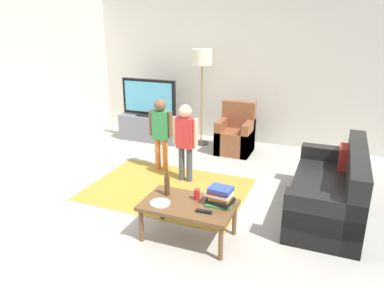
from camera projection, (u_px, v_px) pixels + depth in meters
ground at (175, 205)px, 4.80m from camera, size 7.80×7.80×0.00m
wall_back at (239, 71)px, 7.00m from camera, size 6.00×0.12×2.70m
area_rug at (167, 189)px, 5.24m from camera, size 2.20×1.60×0.01m
tv_stand at (151, 128)px, 7.29m from camera, size 1.20×0.44×0.50m
tv at (149, 98)px, 7.08m from camera, size 1.10×0.28×0.71m
couch at (334, 192)px, 4.50m from camera, size 0.80×1.80×0.86m
armchair at (236, 136)px, 6.62m from camera, size 0.60×0.60×0.90m
floor_lamp at (202, 62)px, 6.65m from camera, size 0.36×0.36×1.78m
child_near_tv at (161, 128)px, 5.70m from camera, size 0.39×0.19×1.15m
child_center at (185, 136)px, 5.30m from camera, size 0.39×0.19×1.16m
coffee_table at (188, 207)px, 3.98m from camera, size 1.00×0.60×0.42m
book_stack at (220, 196)px, 3.91m from camera, size 0.30×0.25×0.20m
bottle at (167, 185)px, 4.12m from camera, size 0.06×0.06×0.28m
tv_remote at (204, 212)px, 3.78m from camera, size 0.17×0.06×0.02m
soda_can at (197, 194)px, 4.03m from camera, size 0.07×0.07×0.12m
plate at (160, 203)px, 3.96m from camera, size 0.22×0.22×0.02m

